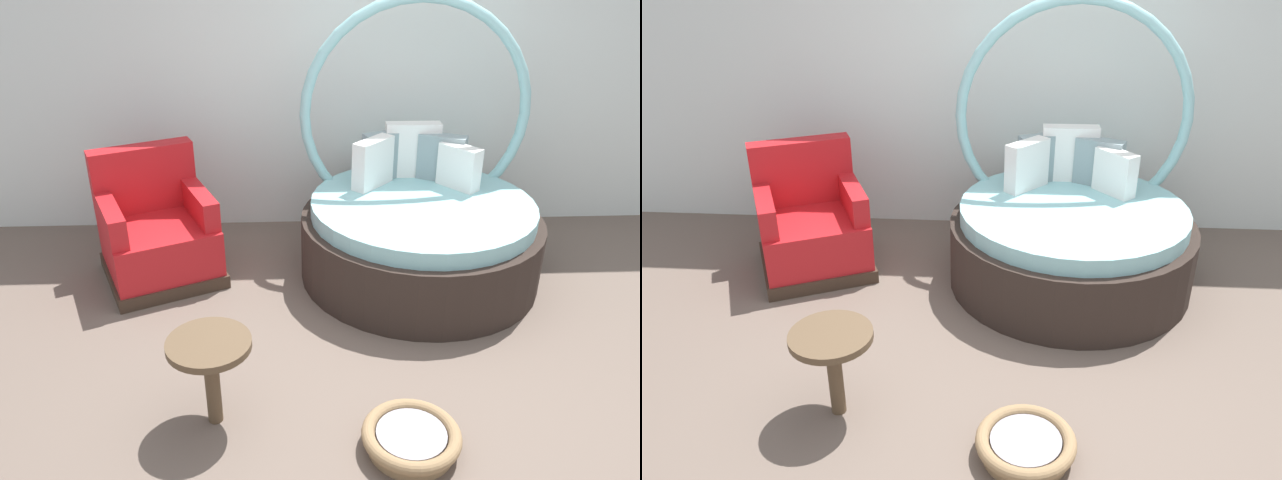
# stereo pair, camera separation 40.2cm
# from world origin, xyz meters

# --- Properties ---
(ground_plane) EXTENTS (8.00, 8.00, 0.02)m
(ground_plane) POSITION_xyz_m (0.00, 0.00, -0.01)
(ground_plane) COLOR #66564C
(back_wall) EXTENTS (8.00, 0.12, 2.73)m
(back_wall) POSITION_xyz_m (0.00, 2.17, 1.37)
(back_wall) COLOR silver
(back_wall) RESTS_ON ground_plane
(round_daybed) EXTENTS (1.76, 1.76, 1.99)m
(round_daybed) POSITION_xyz_m (0.42, 1.19, 0.41)
(round_daybed) COLOR #2D231E
(round_daybed) RESTS_ON ground_plane
(red_armchair) EXTENTS (1.05, 1.05, 0.94)m
(red_armchair) POSITION_xyz_m (-1.54, 1.23, 0.33)
(red_armchair) COLOR #38281E
(red_armchair) RESTS_ON ground_plane
(pet_basket) EXTENTS (0.51, 0.51, 0.13)m
(pet_basket) POSITION_xyz_m (0.06, -0.65, 0.07)
(pet_basket) COLOR #8E704C
(pet_basket) RESTS_ON ground_plane
(side_table) EXTENTS (0.44, 0.44, 0.52)m
(side_table) POSITION_xyz_m (-0.96, -0.39, 0.43)
(side_table) COLOR brown
(side_table) RESTS_ON ground_plane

